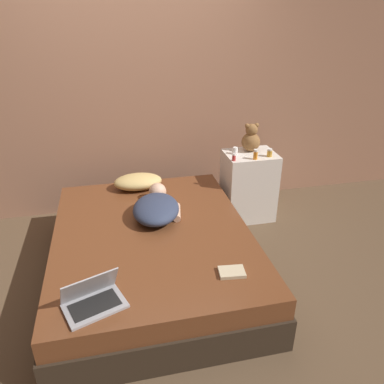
{
  "coord_description": "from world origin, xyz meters",
  "views": [
    {
      "loc": [
        -0.23,
        -2.49,
        1.99
      ],
      "look_at": [
        0.38,
        0.24,
        0.59
      ],
      "focal_mm": 35.0,
      "sensor_mm": 36.0,
      "label": 1
    }
  ],
  "objects_px": {
    "laptop": "(93,298)",
    "teddy_bear": "(251,139)",
    "bottle_white": "(235,151)",
    "book": "(232,272)",
    "person_lying": "(157,207)",
    "pillow": "(138,182)",
    "bottle_red": "(234,157)",
    "bottle_orange": "(256,155)",
    "bottle_amber": "(270,153)"
  },
  "relations": [
    {
      "from": "person_lying",
      "to": "teddy_bear",
      "type": "xyz_separation_m",
      "value": [
        1.02,
        0.58,
        0.33
      ]
    },
    {
      "from": "laptop",
      "to": "book",
      "type": "xyz_separation_m",
      "value": [
        0.88,
        0.1,
        -0.04
      ]
    },
    {
      "from": "laptop",
      "to": "bottle_amber",
      "type": "distance_m",
      "value": 2.16
    },
    {
      "from": "bottle_amber",
      "to": "bottle_white",
      "type": "xyz_separation_m",
      "value": [
        -0.3,
        0.14,
        -0.01
      ]
    },
    {
      "from": "bottle_red",
      "to": "book",
      "type": "distance_m",
      "value": 1.33
    },
    {
      "from": "person_lying",
      "to": "laptop",
      "type": "relative_size",
      "value": 1.71
    },
    {
      "from": "bottle_orange",
      "to": "book",
      "type": "bearing_deg",
      "value": -116.73
    },
    {
      "from": "teddy_bear",
      "to": "bottle_red",
      "type": "distance_m",
      "value": 0.34
    },
    {
      "from": "bottle_orange",
      "to": "book",
      "type": "relative_size",
      "value": 0.53
    },
    {
      "from": "teddy_bear",
      "to": "bottle_orange",
      "type": "xyz_separation_m",
      "value": [
        -0.04,
        -0.23,
        -0.08
      ]
    },
    {
      "from": "teddy_bear",
      "to": "bottle_orange",
      "type": "distance_m",
      "value": 0.24
    },
    {
      "from": "bottle_orange",
      "to": "teddy_bear",
      "type": "bearing_deg",
      "value": 81.16
    },
    {
      "from": "person_lying",
      "to": "bottle_amber",
      "type": "xyz_separation_m",
      "value": [
        1.15,
        0.39,
        0.24
      ]
    },
    {
      "from": "bottle_white",
      "to": "bottle_amber",
      "type": "bearing_deg",
      "value": -24.95
    },
    {
      "from": "person_lying",
      "to": "bottle_white",
      "type": "bearing_deg",
      "value": 41.94
    },
    {
      "from": "bottle_orange",
      "to": "bottle_white",
      "type": "height_order",
      "value": "bottle_orange"
    },
    {
      "from": "pillow",
      "to": "book",
      "type": "height_order",
      "value": "pillow"
    },
    {
      "from": "bottle_red",
      "to": "bottle_white",
      "type": "relative_size",
      "value": 1.0
    },
    {
      "from": "book",
      "to": "laptop",
      "type": "bearing_deg",
      "value": -173.71
    },
    {
      "from": "bottle_orange",
      "to": "bottle_amber",
      "type": "bearing_deg",
      "value": 13.21
    },
    {
      "from": "bottle_red",
      "to": "pillow",
      "type": "bearing_deg",
      "value": 167.62
    },
    {
      "from": "laptop",
      "to": "bottle_amber",
      "type": "relative_size",
      "value": 5.07
    },
    {
      "from": "laptop",
      "to": "bottle_white",
      "type": "distance_m",
      "value": 2.03
    },
    {
      "from": "person_lying",
      "to": "bottle_orange",
      "type": "xyz_separation_m",
      "value": [
        0.99,
        0.35,
        0.25
      ]
    },
    {
      "from": "pillow",
      "to": "teddy_bear",
      "type": "height_order",
      "value": "teddy_bear"
    },
    {
      "from": "bottle_amber",
      "to": "bottle_orange",
      "type": "height_order",
      "value": "bottle_orange"
    },
    {
      "from": "laptop",
      "to": "bottle_amber",
      "type": "height_order",
      "value": "bottle_amber"
    },
    {
      "from": "bottle_orange",
      "to": "book",
      "type": "distance_m",
      "value": 1.4
    },
    {
      "from": "bottle_amber",
      "to": "bottle_red",
      "type": "height_order",
      "value": "bottle_amber"
    },
    {
      "from": "laptop",
      "to": "teddy_bear",
      "type": "bearing_deg",
      "value": 24.65
    },
    {
      "from": "bottle_amber",
      "to": "bottle_white",
      "type": "height_order",
      "value": "bottle_amber"
    },
    {
      "from": "pillow",
      "to": "bottle_amber",
      "type": "xyz_separation_m",
      "value": [
        1.25,
        -0.17,
        0.25
      ]
    },
    {
      "from": "person_lying",
      "to": "teddy_bear",
      "type": "distance_m",
      "value": 1.22
    },
    {
      "from": "laptop",
      "to": "bottle_white",
      "type": "xyz_separation_m",
      "value": [
        1.36,
        1.49,
        0.27
      ]
    },
    {
      "from": "teddy_bear",
      "to": "bottle_white",
      "type": "height_order",
      "value": "teddy_bear"
    },
    {
      "from": "laptop",
      "to": "teddy_bear",
      "type": "xyz_separation_m",
      "value": [
        1.53,
        1.54,
        0.36
      ]
    },
    {
      "from": "bottle_white",
      "to": "book",
      "type": "xyz_separation_m",
      "value": [
        -0.47,
        -1.39,
        -0.31
      ]
    },
    {
      "from": "teddy_bear",
      "to": "bottle_white",
      "type": "bearing_deg",
      "value": -163.58
    },
    {
      "from": "bottle_red",
      "to": "bottle_orange",
      "type": "bearing_deg",
      "value": -2.33
    },
    {
      "from": "bottle_orange",
      "to": "pillow",
      "type": "bearing_deg",
      "value": 169.49
    },
    {
      "from": "bottle_white",
      "to": "book",
      "type": "bearing_deg",
      "value": -108.75
    },
    {
      "from": "pillow",
      "to": "laptop",
      "type": "distance_m",
      "value": 1.57
    },
    {
      "from": "person_lying",
      "to": "teddy_bear",
      "type": "bearing_deg",
      "value": 39.57
    },
    {
      "from": "pillow",
      "to": "bottle_white",
      "type": "bearing_deg",
      "value": -1.64
    },
    {
      "from": "bottle_orange",
      "to": "bottle_red",
      "type": "bearing_deg",
      "value": 177.67
    },
    {
      "from": "teddy_bear",
      "to": "pillow",
      "type": "bearing_deg",
      "value": -178.76
    },
    {
      "from": "teddy_bear",
      "to": "bottle_orange",
      "type": "height_order",
      "value": "teddy_bear"
    },
    {
      "from": "pillow",
      "to": "laptop",
      "type": "relative_size",
      "value": 1.14
    },
    {
      "from": "pillow",
      "to": "bottle_white",
      "type": "xyz_separation_m",
      "value": [
        0.95,
        -0.03,
        0.25
      ]
    },
    {
      "from": "person_lying",
      "to": "bottle_white",
      "type": "relative_size",
      "value": 10.08
    }
  ]
}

